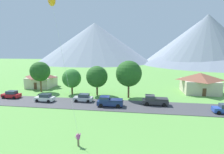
{
  "coord_description": "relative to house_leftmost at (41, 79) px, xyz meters",
  "views": [
    {
      "loc": [
        4.98,
        -6.52,
        11.37
      ],
      "look_at": [
        1.23,
        18.09,
        7.52
      ],
      "focal_mm": 28.25,
      "sensor_mm": 36.0,
      "label": 1
    }
  ],
  "objects": [
    {
      "name": "road_strip",
      "position": [
        24.46,
        -14.55,
        -2.46
      ],
      "size": [
        160.0,
        7.65,
        0.08
      ],
      "primitive_type": "cube",
      "color": "#424247",
      "rests_on": "ground"
    },
    {
      "name": "mountain_far_west_ridge",
      "position": [
        87.42,
        135.08,
        17.25
      ],
      "size": [
        103.33,
        103.33,
        39.52
      ],
      "primitive_type": "cone",
      "color": "gray",
      "rests_on": "ground"
    },
    {
      "name": "mountain_central_ridge",
      "position": [
        85.79,
        96.62,
        7.89
      ],
      "size": [
        107.38,
        107.38,
        20.79
      ],
      "primitive_type": "cone",
      "color": "slate",
      "rests_on": "ground"
    },
    {
      "name": "mountain_east_ridge",
      "position": [
        77.44,
        89.39,
        15.8
      ],
      "size": [
        73.13,
        73.13,
        36.61
      ],
      "primitive_type": "cone",
      "color": "slate",
      "rests_on": "ground"
    },
    {
      "name": "mountain_west_ridge",
      "position": [
        -11.16,
        111.34,
        15.35
      ],
      "size": [
        102.7,
        102.7,
        35.71
      ],
      "primitive_type": "cone",
      "color": "gray",
      "rests_on": "ground"
    },
    {
      "name": "house_leftmost",
      "position": [
        0.0,
        0.0,
        0.0
      ],
      "size": [
        7.86,
        7.2,
        4.84
      ],
      "color": "beige",
      "rests_on": "ground"
    },
    {
      "name": "house_left_center",
      "position": [
        45.56,
        -0.29,
        0.28
      ],
      "size": [
        9.12,
        8.23,
        5.37
      ],
      "color": "beige",
      "rests_on": "ground"
    },
    {
      "name": "tree_near_left",
      "position": [
        12.44,
        -6.69,
        1.61
      ],
      "size": [
        4.85,
        4.85,
        6.54
      ],
      "color": "brown",
      "rests_on": "ground"
    },
    {
      "name": "tree_left_of_center",
      "position": [
        3.28,
        -5.87,
        3.11
      ],
      "size": [
        5.27,
        5.27,
        8.27
      ],
      "color": "brown",
      "rests_on": "ground"
    },
    {
      "name": "tree_center",
      "position": [
        19.2,
        -7.04,
        2.25
      ],
      "size": [
        5.38,
        5.38,
        7.45
      ],
      "color": "#4C3823",
      "rests_on": "ground"
    },
    {
      "name": "tree_right_of_center",
      "position": [
        27.15,
        -8.08,
        3.31
      ],
      "size": [
        6.15,
        6.15,
        8.9
      ],
      "color": "brown",
      "rests_on": "ground"
    },
    {
      "name": "parked_car_silver_mid_west",
      "position": [
        17.5,
        -12.93,
        -1.64
      ],
      "size": [
        4.22,
        2.12,
        1.68
      ],
      "color": "#B7BCC1",
      "rests_on": "road_strip"
    },
    {
      "name": "parked_car_white_mid_east",
      "position": [
        9.05,
        -14.18,
        -1.64
      ],
      "size": [
        4.22,
        2.12,
        1.68
      ],
      "color": "white",
      "rests_on": "road_strip"
    },
    {
      "name": "parked_car_red_east_end",
      "position": [
        -0.3,
        -12.75,
        -1.64
      ],
      "size": [
        4.22,
        2.12,
        1.68
      ],
      "color": "red",
      "rests_on": "road_strip"
    },
    {
      "name": "pickup_truck_navy_west_side",
      "position": [
        23.74,
        -15.37,
        -1.45
      ],
      "size": [
        5.25,
        2.43,
        1.99
      ],
      "color": "navy",
      "rests_on": "road_strip"
    },
    {
      "name": "pickup_truck_charcoal_east_side",
      "position": [
        32.85,
        -13.08,
        -1.45
      ],
      "size": [
        5.25,
        2.42,
        1.99
      ],
      "color": "#333338",
      "rests_on": "road_strip"
    },
    {
      "name": "kite_flyer_with_kite",
      "position": [
        18.89,
        -28.13,
        14.44
      ],
      "size": [
        5.31,
        4.1,
        18.28
      ],
      "color": "#70604C",
      "rests_on": "ground"
    }
  ]
}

